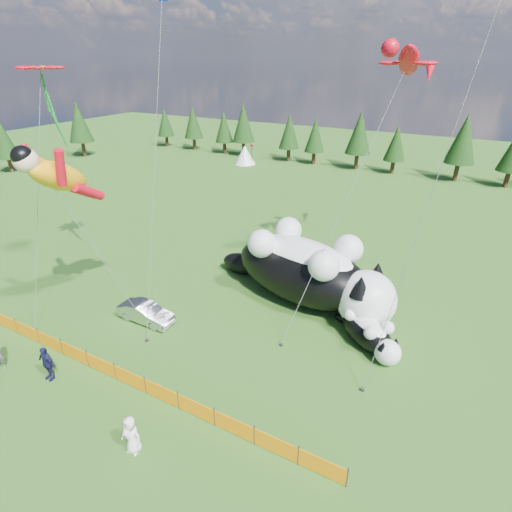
% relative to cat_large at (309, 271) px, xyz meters
% --- Properties ---
extents(ground, '(160.00, 160.00, 0.00)m').
position_rel_cat_large_xyz_m(ground, '(-4.80, -8.54, -2.30)').
color(ground, '#15390A').
rests_on(ground, ground).
extents(safety_fence, '(22.06, 0.06, 1.10)m').
position_rel_cat_large_xyz_m(safety_fence, '(-4.80, -11.54, -1.80)').
color(safety_fence, '#262626').
rests_on(safety_fence, ground).
extents(tree_line, '(90.00, 4.00, 8.00)m').
position_rel_cat_large_xyz_m(tree_line, '(-4.80, 36.46, 1.70)').
color(tree_line, black).
rests_on(tree_line, ground).
extents(festival_tents, '(50.00, 3.20, 2.80)m').
position_rel_cat_large_xyz_m(festival_tents, '(6.20, 31.46, -0.90)').
color(festival_tents, white).
rests_on(festival_tents, ground).
extents(cat_large, '(13.30, 6.69, 4.85)m').
position_rel_cat_large_xyz_m(cat_large, '(0.00, 0.00, 0.00)').
color(cat_large, black).
rests_on(cat_large, ground).
extents(cat_small, '(4.48, 3.91, 1.91)m').
position_rel_cat_large_xyz_m(cat_small, '(4.77, -2.72, -1.39)').
color(cat_small, black).
rests_on(cat_small, ground).
extents(car, '(3.71, 1.34, 1.22)m').
position_rel_cat_large_xyz_m(car, '(-7.93, -6.94, -1.69)').
color(car, '#B7B7BC').
rests_on(car, ground).
extents(spectator_c, '(1.16, 0.61, 1.96)m').
position_rel_cat_large_xyz_m(spectator_c, '(-8.86, -13.06, -1.32)').
color(spectator_c, '#15153B').
rests_on(spectator_c, ground).
extents(spectator_e, '(0.98, 0.70, 1.88)m').
position_rel_cat_large_xyz_m(spectator_e, '(-2.08, -14.20, -1.36)').
color(spectator_e, white).
rests_on(spectator_e, ground).
extents(superhero_kite, '(5.56, 5.65, 11.60)m').
position_rel_cat_large_xyz_m(superhero_kite, '(-10.85, -8.69, 6.93)').
color(superhero_kite, '#FBA40D').
rests_on(superhero_kite, ground).
extents(gecko_kite, '(5.01, 13.29, 17.73)m').
position_rel_cat_large_xyz_m(gecko_kite, '(3.43, 4.76, 12.26)').
color(gecko_kite, red).
rests_on(gecko_kite, ground).
extents(flower_kite, '(3.28, 6.92, 15.23)m').
position_rel_cat_large_xyz_m(flower_kite, '(-14.52, -5.78, 11.76)').
color(flower_kite, red).
rests_on(flower_kite, ground).
extents(diamond_kite_a, '(1.92, 6.08, 18.64)m').
position_rel_cat_large_xyz_m(diamond_kite_a, '(-7.82, -3.13, 14.06)').
color(diamond_kite_a, '#0B37B1').
rests_on(diamond_kite_a, ground).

